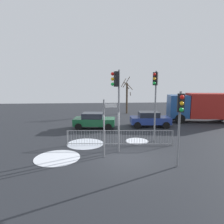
% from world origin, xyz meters
% --- Properties ---
extents(ground_plane, '(60.00, 60.00, 0.00)m').
position_xyz_m(ground_plane, '(0.00, 0.00, 0.00)').
color(ground_plane, '#26282D').
extents(traffic_light_rear_left, '(0.36, 0.56, 3.89)m').
position_xyz_m(traffic_light_rear_left, '(2.50, -1.62, 2.85)').
color(traffic_light_rear_left, slate).
rests_on(traffic_light_rear_left, ground).
extents(traffic_light_foreground_left, '(0.43, 0.51, 5.10)m').
position_xyz_m(traffic_light_foreground_left, '(2.53, 2.81, 3.72)').
color(traffic_light_foreground_left, slate).
rests_on(traffic_light_foreground_left, ground).
extents(traffic_light_rear_right, '(0.55, 0.37, 5.06)m').
position_xyz_m(traffic_light_rear_right, '(-0.36, 0.98, 3.69)').
color(traffic_light_rear_right, slate).
rests_on(traffic_light_rear_right, ground).
extents(direction_sign_post, '(0.79, 0.09, 3.37)m').
position_xyz_m(direction_sign_post, '(-1.12, 0.19, 1.88)').
color(direction_sign_post, slate).
rests_on(direction_sign_post, ground).
extents(pedestrian_guard_railing, '(7.28, 0.64, 1.07)m').
position_xyz_m(pedestrian_guard_railing, '(-0.01, 2.21, 0.55)').
color(pedestrian_guard_railing, slate).
rests_on(pedestrian_guard_railing, ground).
extents(car_blue_near, '(3.89, 2.12, 1.47)m').
position_xyz_m(car_blue_near, '(3.55, 7.77, 0.77)').
color(car_blue_near, navy).
rests_on(car_blue_near, ground).
extents(car_green_far, '(3.98, 2.31, 1.47)m').
position_xyz_m(car_green_far, '(-1.84, 7.49, 0.77)').
color(car_green_far, '#195933').
rests_on(car_green_far, ground).
extents(delivery_truck, '(7.33, 3.65, 3.10)m').
position_xyz_m(delivery_truck, '(9.87, 9.66, 1.74)').
color(delivery_truck, maroon).
rests_on(delivery_truck, ground).
extents(bare_tree_left, '(1.61, 1.61, 5.04)m').
position_xyz_m(bare_tree_left, '(2.56, 16.12, 2.38)').
color(bare_tree_left, '#473828').
rests_on(bare_tree_left, ground).
extents(snow_patch_kerb, '(1.67, 1.67, 0.01)m').
position_xyz_m(snow_patch_kerb, '(1.37, 3.13, 0.01)').
color(snow_patch_kerb, white).
rests_on(snow_patch_kerb, ground).
extents(snow_patch_island, '(2.58, 2.58, 0.01)m').
position_xyz_m(snow_patch_island, '(-2.41, 2.76, 0.01)').
color(snow_patch_island, silver).
rests_on(snow_patch_island, ground).
extents(snow_patch_verge, '(2.61, 2.61, 0.01)m').
position_xyz_m(snow_patch_verge, '(-3.89, 0.24, 0.01)').
color(snow_patch_verge, white).
rests_on(snow_patch_verge, ground).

